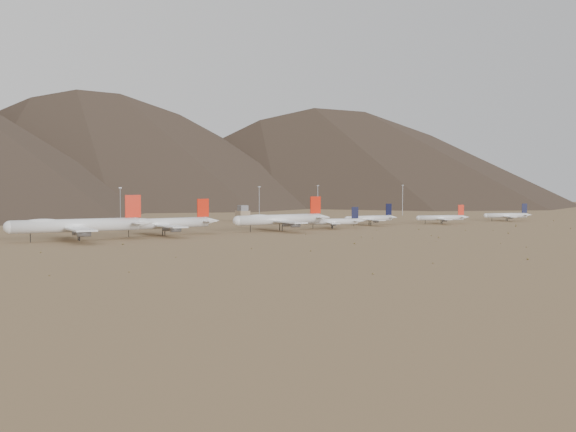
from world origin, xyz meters
TOP-DOWN VIEW (x-y plane):
  - ground at (0.00, 0.00)m, footprint 3000.00×3000.00m
  - widebody_west at (-124.11, 22.12)m, footprint 78.74×60.89m
  - widebody_centre at (-72.60, 30.45)m, footprint 68.21×52.25m
  - widebody_east at (3.07, 26.84)m, footprint 69.18×52.92m
  - narrowbody_a at (43.15, 27.18)m, footprint 39.12×29.31m
  - narrowbody_b at (82.99, 38.80)m, footprint 43.46×31.11m
  - narrowbody_c at (134.11, 23.50)m, footprint 38.40×28.61m
  - narrowbody_d at (198.51, 22.69)m, footprint 37.09×27.74m
  - control_tower at (30.00, 120.00)m, footprint 8.00×8.00m
  - mast_west at (-57.79, 133.46)m, footprint 2.00×0.60m
  - mast_centre at (42.64, 117.85)m, footprint 2.00×0.60m
  - mast_east at (113.44, 144.63)m, footprint 2.00×0.60m
  - mast_far_east at (186.71, 125.78)m, footprint 2.00×0.60m
  - desert_scrub at (43.82, -67.19)m, footprint 436.10×174.44m

SIDE VIEW (x-z plane):
  - ground at x=0.00m, z-range 0.00..0.00m
  - desert_scrub at x=43.82m, z-range -0.09..0.69m
  - narrowbody_d at x=198.51m, z-range -2.25..10.56m
  - narrowbody_c at x=134.11m, z-range -2.31..10.85m
  - narrowbody_a at x=43.15m, z-range -2.38..11.19m
  - narrowbody_b at x=82.99m, z-range -2.52..11.82m
  - control_tower at x=30.00m, z-range -0.68..11.32m
  - widebody_centre at x=-72.60m, z-range -3.14..17.11m
  - widebody_east at x=3.07m, z-range -3.19..17.35m
  - widebody_west at x=-124.11m, z-range -3.63..19.77m
  - mast_west at x=-57.79m, z-range 1.35..27.05m
  - mast_centre at x=42.64m, z-range 1.35..27.05m
  - mast_east at x=113.44m, z-range 1.35..27.05m
  - mast_far_east at x=186.71m, z-range 1.35..27.05m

